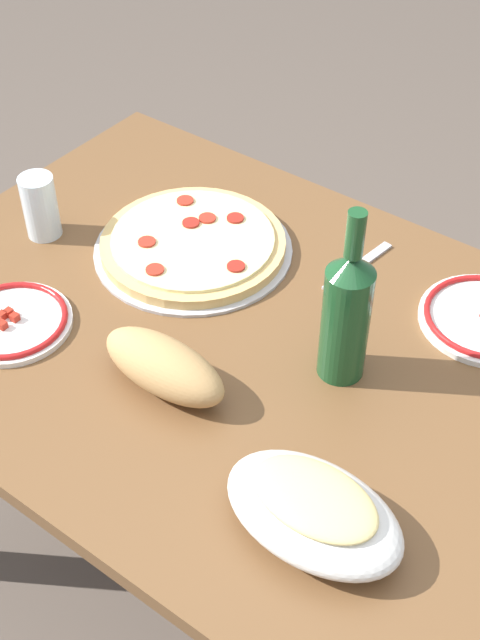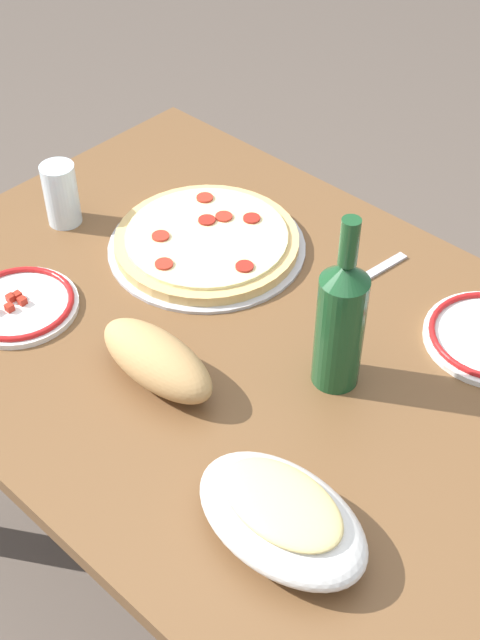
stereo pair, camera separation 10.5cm
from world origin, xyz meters
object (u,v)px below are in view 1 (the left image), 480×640
water_glass (42,205)px  bread_loaf (164,366)px  pepperoni_pizza (193,244)px  dining_table (240,388)px  side_plate_far (12,321)px  baked_pasta_dish (313,510)px  wine_bottle (346,313)px

water_glass → bread_loaf: 0.44m
water_glass → pepperoni_pizza: bearing=-154.8°
dining_table → side_plate_far: bearing=33.7°
dining_table → pepperoni_pizza: pepperoni_pizza is taller
side_plate_far → baked_pasta_dish: bearing=177.1°
pepperoni_pizza → side_plate_far: (0.11, 0.32, -0.01)m
pepperoni_pizza → bread_loaf: bread_loaf is taller
baked_pasta_dish → pepperoni_pizza: bearing=-36.3°
dining_table → wine_bottle: bearing=-170.5°
dining_table → bread_loaf: size_ratio=5.64×
baked_pasta_dish → water_glass: bearing=-18.0°
pepperoni_pizza → water_glass: 0.27m
pepperoni_pizza → bread_loaf: (-0.17, 0.27, 0.03)m
dining_table → water_glass: 0.47m
dining_table → side_plate_far: 0.38m
pepperoni_pizza → wine_bottle: 0.38m
dining_table → baked_pasta_dish: 0.40m
wine_bottle → bread_loaf: bearing=43.6°
pepperoni_pizza → side_plate_far: bearing=71.0°
water_glass → wine_bottle: bearing=-177.7°
dining_table → wine_bottle: wine_bottle is taller
bread_loaf → side_plate_far: bearing=9.7°
wine_bottle → bread_loaf: 0.27m
water_glass → side_plate_far: size_ratio=0.61×
dining_table → bread_loaf: bread_loaf is taller
pepperoni_pizza → baked_pasta_dish: bearing=143.7°
bread_loaf → baked_pasta_dish: bearing=165.9°
water_glass → dining_table: bearing=179.5°
dining_table → water_glass: water_glass is taller
wine_bottle → side_plate_far: size_ratio=1.52×
pepperoni_pizza → baked_pasta_dish: baked_pasta_dish is taller
side_plate_far → bread_loaf: 0.28m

